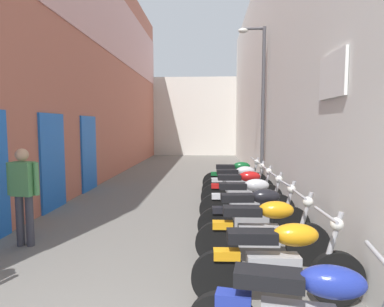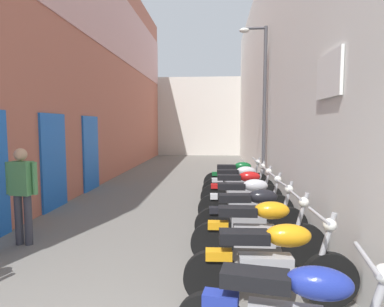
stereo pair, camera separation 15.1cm
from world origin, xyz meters
name	(u,v)px [view 1 (the left image)]	position (x,y,z in m)	size (l,w,h in m)	color
ground_plane	(176,193)	(0.00, 7.55, 0.00)	(35.09, 35.09, 0.00)	#66635E
building_left	(99,62)	(-2.83, 9.50, 4.07)	(0.45, 19.09, 8.09)	#B76651
building_right	(266,76)	(2.84, 9.54, 3.59)	(0.45, 19.09, 7.17)	silver
building_far_end	(195,117)	(0.00, 20.09, 2.50)	(8.28, 2.00, 5.00)	beige
motorcycle_second	(279,260)	(1.70, 1.85, 0.50)	(1.85, 0.58, 1.04)	black
motorcycle_third	(263,230)	(1.70, 2.86, 0.50)	(1.85, 0.58, 1.04)	black
motorcycle_fourth	(255,213)	(1.70, 3.68, 0.50)	(1.85, 0.58, 1.04)	black
motorcycle_fifth	(247,199)	(1.70, 4.67, 0.50)	(1.85, 0.58, 1.04)	black
motorcycle_sixth	(242,189)	(1.70, 5.72, 0.50)	(1.85, 0.58, 1.04)	black
motorcycle_seventh	(239,182)	(1.70, 6.58, 0.50)	(1.85, 0.58, 1.04)	black
motorcycle_eighth	(235,176)	(1.70, 7.56, 0.50)	(1.85, 0.58, 1.04)	black
pedestrian_mid_alley	(23,190)	(-1.99, 3.37, 0.92)	(0.52, 0.25, 1.57)	#383842
street_lamp	(260,97)	(2.40, 7.90, 2.75)	(0.79, 0.18, 4.70)	#47474C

